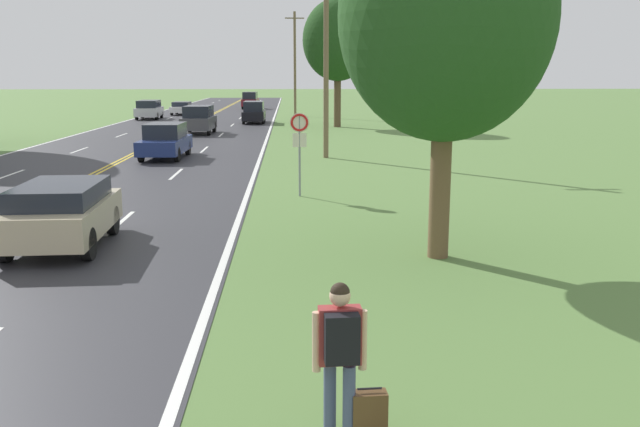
{
  "coord_description": "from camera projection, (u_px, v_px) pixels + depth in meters",
  "views": [
    {
      "loc": [
        7.65,
        -0.98,
        3.78
      ],
      "look_at": [
        8.23,
        11.79,
        1.18
      ],
      "focal_mm": 38.0,
      "sensor_mm": 36.0,
      "label": 1
    }
  ],
  "objects": [
    {
      "name": "utility_pole_midground",
      "position": [
        326.0,
        52.0,
        30.93
      ],
      "size": [
        1.8,
        0.24,
        9.41
      ],
      "color": "brown",
      "rests_on": "ground"
    },
    {
      "name": "traffic_sign",
      "position": [
        300.0,
        134.0,
        21.27
      ],
      "size": [
        0.6,
        0.1,
        2.65
      ],
      "color": "gray",
      "rests_on": "ground"
    },
    {
      "name": "car_silver_van_receding",
      "position": [
        149.0,
        109.0,
        60.21
      ],
      "size": [
        2.12,
        4.73,
        1.66
      ],
      "rotation": [
        0.0,
        0.0,
        1.61
      ],
      "color": "black",
      "rests_on": "ground"
    },
    {
      "name": "utility_pole_far",
      "position": [
        295.0,
        63.0,
        63.88
      ],
      "size": [
        1.8,
        0.24,
        9.67
      ],
      "color": "brown",
      "rests_on": "ground"
    },
    {
      "name": "car_black_van_mid_far",
      "position": [
        254.0,
        112.0,
        55.08
      ],
      "size": [
        1.74,
        4.58,
        1.76
      ],
      "rotation": [
        0.0,
        0.0,
        -1.57
      ],
      "color": "black",
      "rests_on": "ground"
    },
    {
      "name": "car_white_sedan_distant",
      "position": [
        182.0,
        108.0,
        67.1
      ],
      "size": [
        1.8,
        4.72,
        1.27
      ],
      "rotation": [
        0.0,
        0.0,
        1.57
      ],
      "color": "black",
      "rests_on": "ground"
    },
    {
      "name": "suitcase",
      "position": [
        369.0,
        414.0,
        7.2
      ],
      "size": [
        0.38,
        0.21,
        0.56
      ],
      "rotation": [
        0.0,
        0.0,
        1.63
      ],
      "color": "brown",
      "rests_on": "ground"
    },
    {
      "name": "car_dark_grey_suv_mid_near",
      "position": [
        199.0,
        119.0,
        44.83
      ],
      "size": [
        1.99,
        4.07,
        1.86
      ],
      "rotation": [
        0.0,
        0.0,
        -1.6
      ],
      "color": "black",
      "rests_on": "ground"
    },
    {
      "name": "hitchhiker_person",
      "position": [
        340.0,
        345.0,
        7.03
      ],
      "size": [
        0.58,
        0.42,
        1.7
      ],
      "rotation": [
        0.0,
        0.0,
        1.63
      ],
      "color": "#475175",
      "rests_on": "ground"
    },
    {
      "name": "tree_behind_sign",
      "position": [
        446.0,
        17.0,
        13.44
      ],
      "size": [
        4.33,
        4.33,
        7.43
      ],
      "color": "brown",
      "rests_on": "ground"
    },
    {
      "name": "tree_left_verge",
      "position": [
        338.0,
        40.0,
        49.8
      ],
      "size": [
        5.2,
        5.2,
        9.37
      ],
      "color": "brown",
      "rests_on": "ground"
    },
    {
      "name": "car_maroon_suv_horizon",
      "position": [
        250.0,
        100.0,
        78.75
      ],
      "size": [
        1.9,
        4.0,
        1.95
      ],
      "rotation": [
        0.0,
        0.0,
        -1.61
      ],
      "color": "black",
      "rests_on": "ground"
    },
    {
      "name": "car_dark_blue_sedan_approaching",
      "position": [
        165.0,
        141.0,
        31.53
      ],
      "size": [
        1.93,
        4.5,
        1.62
      ],
      "rotation": [
        0.0,
        0.0,
        -1.6
      ],
      "color": "black",
      "rests_on": "ground"
    },
    {
      "name": "car_champagne_hatchback_nearest",
      "position": [
        61.0,
        212.0,
        15.08
      ],
      "size": [
        2.03,
        3.9,
        1.45
      ],
      "rotation": [
        0.0,
        0.0,
        -1.53
      ],
      "color": "black",
      "rests_on": "ground"
    }
  ]
}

